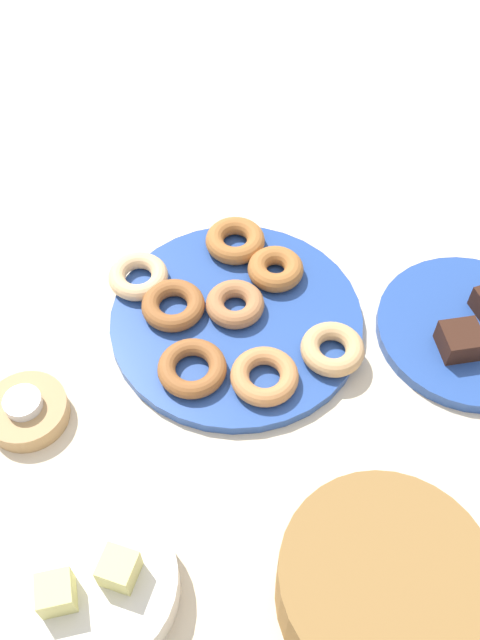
{
  "coord_description": "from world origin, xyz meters",
  "views": [
    {
      "loc": [
        0.09,
        0.58,
        0.79
      ],
      "look_at": [
        0.0,
        0.03,
        0.05
      ],
      "focal_mm": 39.29,
      "sensor_mm": 36.0,
      "label": 1
    }
  ],
  "objects_px": {
    "donut_3": "(138,276)",
    "brownie_far": "(460,341)",
    "tealight": "(23,403)",
    "donut_1": "(192,368)",
    "donut_5": "(264,376)",
    "candle_holder": "(27,411)",
    "fruit_bowl": "(94,586)",
    "donut_2": "(332,349)",
    "donut_6": "(234,304)",
    "basket": "(382,586)",
    "donut_7": "(235,241)",
    "donut_0": "(173,305)",
    "cake_plate": "(469,330)",
    "donut_4": "(276,269)",
    "melon_chunk_left": "(119,569)",
    "donut_plate": "(236,320)",
    "melon_chunk_right": "(56,593)"
  },
  "relations": [
    {
      "from": "donut_4",
      "to": "brownie_far",
      "type": "bearing_deg",
      "value": 141.91
    },
    {
      "from": "candle_holder",
      "to": "melon_chunk_left",
      "type": "relative_size",
      "value": 2.89
    },
    {
      "from": "melon_chunk_right",
      "to": "donut_7",
      "type": "bearing_deg",
      "value": -118.63
    },
    {
      "from": "cake_plate",
      "to": "fruit_bowl",
      "type": "bearing_deg",
      "value": 26.74
    },
    {
      "from": "donut_2",
      "to": "tealight",
      "type": "height_order",
      "value": "same"
    },
    {
      "from": "melon_chunk_left",
      "to": "cake_plate",
      "type": "bearing_deg",
      "value": -151.78
    },
    {
      "from": "donut_2",
      "to": "donut_3",
      "type": "distance_m",
      "value": 0.3
    },
    {
      "from": "donut_0",
      "to": "melon_chunk_right",
      "type": "relative_size",
      "value": 2.45
    },
    {
      "from": "donut_1",
      "to": "melon_chunk_left",
      "type": "relative_size",
      "value": 2.51
    },
    {
      "from": "donut_1",
      "to": "donut_6",
      "type": "bearing_deg",
      "value": -127.04
    },
    {
      "from": "basket",
      "to": "fruit_bowl",
      "type": "distance_m",
      "value": 0.3
    },
    {
      "from": "donut_plate",
      "to": "melon_chunk_right",
      "type": "distance_m",
      "value": 0.43
    },
    {
      "from": "donut_1",
      "to": "donut_2",
      "type": "bearing_deg",
      "value": 179.38
    },
    {
      "from": "cake_plate",
      "to": "brownie_far",
      "type": "bearing_deg",
      "value": 45.0
    },
    {
      "from": "donut_1",
      "to": "melon_chunk_right",
      "type": "distance_m",
      "value": 0.32
    },
    {
      "from": "donut_4",
      "to": "melon_chunk_left",
      "type": "bearing_deg",
      "value": 58.45
    },
    {
      "from": "fruit_bowl",
      "to": "donut_0",
      "type": "bearing_deg",
      "value": -109.18
    },
    {
      "from": "brownie_far",
      "to": "melon_chunk_right",
      "type": "bearing_deg",
      "value": 25.13
    },
    {
      "from": "donut_3",
      "to": "basket",
      "type": "distance_m",
      "value": 0.52
    },
    {
      "from": "donut_1",
      "to": "donut_0",
      "type": "bearing_deg",
      "value": -83.2
    },
    {
      "from": "candle_holder",
      "to": "fruit_bowl",
      "type": "bearing_deg",
      "value": 107.94
    },
    {
      "from": "donut_plate",
      "to": "donut_4",
      "type": "relative_size",
      "value": 4.34
    },
    {
      "from": "donut_1",
      "to": "donut_2",
      "type": "relative_size",
      "value": 1.06
    },
    {
      "from": "donut_6",
      "to": "fruit_bowl",
      "type": "relative_size",
      "value": 0.45
    },
    {
      "from": "cake_plate",
      "to": "tealight",
      "type": "distance_m",
      "value": 0.6
    },
    {
      "from": "brownie_far",
      "to": "candle_holder",
      "type": "height_order",
      "value": "brownie_far"
    },
    {
      "from": "donut_6",
      "to": "candle_holder",
      "type": "height_order",
      "value": "donut_6"
    },
    {
      "from": "donut_3",
      "to": "brownie_far",
      "type": "bearing_deg",
      "value": 155.29
    },
    {
      "from": "fruit_bowl",
      "to": "tealight",
      "type": "bearing_deg",
      "value": -72.06
    },
    {
      "from": "donut_6",
      "to": "tealight",
      "type": "xyz_separation_m",
      "value": [
        0.28,
        0.11,
        0.01
      ]
    },
    {
      "from": "donut_4",
      "to": "donut_1",
      "type": "bearing_deg",
      "value": 46.49
    },
    {
      "from": "donut_1",
      "to": "fruit_bowl",
      "type": "height_order",
      "value": "fruit_bowl"
    },
    {
      "from": "donut_2",
      "to": "donut_7",
      "type": "relative_size",
      "value": 0.96
    },
    {
      "from": "donut_1",
      "to": "donut_2",
      "type": "height_order",
      "value": "donut_2"
    },
    {
      "from": "donut_0",
      "to": "fruit_bowl",
      "type": "xyz_separation_m",
      "value": [
        0.13,
        0.36,
        -0.01
      ]
    },
    {
      "from": "donut_5",
      "to": "candle_holder",
      "type": "distance_m",
      "value": 0.3
    },
    {
      "from": "candle_holder",
      "to": "donut_plate",
      "type": "bearing_deg",
      "value": -160.14
    },
    {
      "from": "donut_3",
      "to": "brownie_far",
      "type": "relative_size",
      "value": 1.67
    },
    {
      "from": "fruit_bowl",
      "to": "melon_chunk_left",
      "type": "distance_m",
      "value": 0.05
    },
    {
      "from": "donut_6",
      "to": "fruit_bowl",
      "type": "xyz_separation_m",
      "value": [
        0.21,
        0.35,
        -0.01
      ]
    },
    {
      "from": "brownie_far",
      "to": "tealight",
      "type": "distance_m",
      "value": 0.57
    },
    {
      "from": "candle_holder",
      "to": "melon_chunk_left",
      "type": "height_order",
      "value": "melon_chunk_left"
    },
    {
      "from": "candle_holder",
      "to": "brownie_far",
      "type": "bearing_deg",
      "value": 179.9
    },
    {
      "from": "donut_0",
      "to": "donut_5",
      "type": "height_order",
      "value": "same"
    },
    {
      "from": "cake_plate",
      "to": "melon_chunk_left",
      "type": "bearing_deg",
      "value": 28.22
    },
    {
      "from": "donut_5",
      "to": "basket",
      "type": "distance_m",
      "value": 0.29
    },
    {
      "from": "donut_5",
      "to": "donut_4",
      "type": "bearing_deg",
      "value": -105.84
    },
    {
      "from": "donut_1",
      "to": "donut_5",
      "type": "distance_m",
      "value": 0.09
    },
    {
      "from": "donut_3",
      "to": "donut_0",
      "type": "bearing_deg",
      "value": 125.42
    },
    {
      "from": "candle_holder",
      "to": "fruit_bowl",
      "type": "height_order",
      "value": "fruit_bowl"
    }
  ]
}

